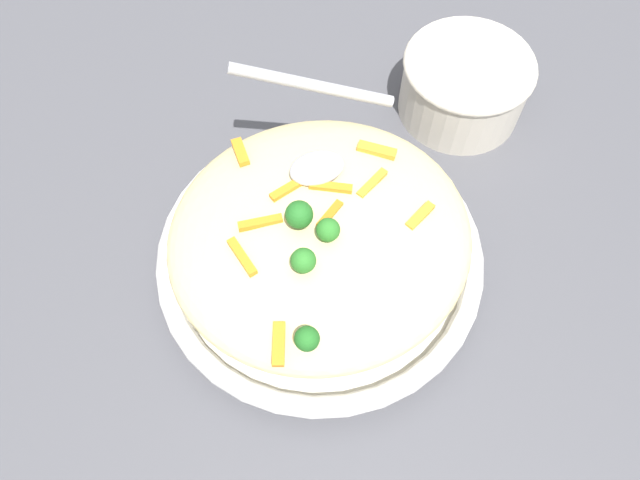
# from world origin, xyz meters

# --- Properties ---
(ground_plane) EXTENTS (2.40, 2.40, 0.00)m
(ground_plane) POSITION_xyz_m (0.00, 0.00, 0.00)
(ground_plane) COLOR #4C4C51
(serving_bowl) EXTENTS (0.34, 0.34, 0.05)m
(serving_bowl) POSITION_xyz_m (0.00, 0.00, 0.03)
(serving_bowl) COLOR white
(serving_bowl) RESTS_ON ground_plane
(pasta_mound) EXTENTS (0.31, 0.29, 0.06)m
(pasta_mound) POSITION_xyz_m (0.00, 0.00, 0.08)
(pasta_mound) COLOR #DBC689
(pasta_mound) RESTS_ON serving_bowl
(carrot_piece_0) EXTENTS (0.02, 0.04, 0.01)m
(carrot_piece_0) POSITION_xyz_m (0.08, 0.01, 0.11)
(carrot_piece_0) COLOR orange
(carrot_piece_0) RESTS_ON pasta_mound
(carrot_piece_1) EXTENTS (0.04, 0.03, 0.01)m
(carrot_piece_1) POSITION_xyz_m (-0.06, -0.02, 0.11)
(carrot_piece_1) COLOR orange
(carrot_piece_1) RESTS_ON pasta_mound
(carrot_piece_2) EXTENTS (0.03, 0.03, 0.01)m
(carrot_piece_2) POSITION_xyz_m (-0.01, -0.00, 0.11)
(carrot_piece_2) COLOR orange
(carrot_piece_2) RESTS_ON pasta_mound
(carrot_piece_3) EXTENTS (0.02, 0.04, 0.01)m
(carrot_piece_3) POSITION_xyz_m (0.08, 0.10, 0.10)
(carrot_piece_3) COLOR orange
(carrot_piece_3) RESTS_ON pasta_mound
(carrot_piece_4) EXTENTS (0.04, 0.02, 0.01)m
(carrot_piece_4) POSITION_xyz_m (0.02, -0.04, 0.11)
(carrot_piece_4) COLOR orange
(carrot_piece_4) RESTS_ON pasta_mound
(carrot_piece_5) EXTENTS (0.04, 0.02, 0.01)m
(carrot_piece_5) POSITION_xyz_m (-0.09, 0.03, 0.10)
(carrot_piece_5) COLOR orange
(carrot_piece_5) RESTS_ON pasta_mound
(carrot_piece_6) EXTENTS (0.04, 0.03, 0.01)m
(carrot_piece_6) POSITION_xyz_m (-0.02, -0.03, 0.11)
(carrot_piece_6) COLOR orange
(carrot_piece_6) RESTS_ON pasta_mound
(carrot_piece_7) EXTENTS (0.04, 0.03, 0.01)m
(carrot_piece_7) POSITION_xyz_m (-0.08, -0.06, 0.10)
(carrot_piece_7) COLOR orange
(carrot_piece_7) RESTS_ON pasta_mound
(carrot_piece_8) EXTENTS (0.01, 0.03, 0.01)m
(carrot_piece_8) POSITION_xyz_m (0.05, -0.11, 0.10)
(carrot_piece_8) COLOR orange
(carrot_piece_8) RESTS_ON pasta_mound
(carrot_piece_9) EXTENTS (0.04, 0.01, 0.01)m
(carrot_piece_9) POSITION_xyz_m (0.05, -0.01, 0.11)
(carrot_piece_9) COLOR orange
(carrot_piece_9) RESTS_ON pasta_mound
(broccoli_floret_0) EXTENTS (0.02, 0.02, 0.03)m
(broccoli_floret_0) POSITION_xyz_m (0.05, 0.11, 0.11)
(broccoli_floret_0) COLOR #205B1C
(broccoli_floret_0) RESTS_ON pasta_mound
(broccoli_floret_1) EXTENTS (0.02, 0.02, 0.03)m
(broccoli_floret_1) POSITION_xyz_m (0.00, 0.02, 0.12)
(broccoli_floret_1) COLOR #296820
(broccoli_floret_1) RESTS_ON pasta_mound
(broccoli_floret_2) EXTENTS (0.02, 0.02, 0.03)m
(broccoli_floret_2) POSITION_xyz_m (0.03, 0.04, 0.12)
(broccoli_floret_2) COLOR #296820
(broccoli_floret_2) RESTS_ON pasta_mound
(broccoli_floret_3) EXTENTS (0.03, 0.03, 0.03)m
(broccoli_floret_3) POSITION_xyz_m (0.02, -0.00, 0.12)
(broccoli_floret_3) COLOR #205B1C
(broccoli_floret_3) RESTS_ON pasta_mound
(serving_spoon) EXTENTS (0.17, 0.13, 0.07)m
(serving_spoon) POSITION_xyz_m (-0.03, -0.08, 0.12)
(serving_spoon) COLOR #B7B7BC
(serving_spoon) RESTS_ON pasta_mound
(companion_bowl) EXTENTS (0.16, 0.16, 0.08)m
(companion_bowl) POSITION_xyz_m (-0.25, -0.16, 0.05)
(companion_bowl) COLOR beige
(companion_bowl) RESTS_ON ground_plane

